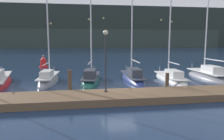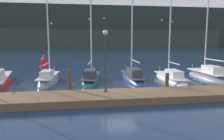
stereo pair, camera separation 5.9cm
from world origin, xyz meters
TOP-DOWN VIEW (x-y plane):
  - ground_plane at (0.00, 0.00)m, footprint 400.00×400.00m
  - dock at (0.00, -2.06)m, footprint 43.56×2.80m
  - mooring_pile_2 at (-3.52, -0.41)m, footprint 0.28×0.28m
  - mooring_pile_3 at (3.52, -0.41)m, footprint 0.28×0.28m
  - sailboat_berth_4 at (-5.58, 4.60)m, footprint 1.87×6.21m
  - sailboat_berth_5 at (-1.80, 4.26)m, footprint 2.57×6.65m
  - sailboat_berth_6 at (2.11, 4.23)m, footprint 1.78×6.97m
  - sailboat_berth_7 at (5.73, 3.93)m, footprint 1.95×6.84m
  - sailboat_berth_8 at (9.78, 4.34)m, footprint 1.93×6.58m
  - channel_buoy at (-7.74, 16.28)m, footprint 1.26×1.26m
  - dock_lamppost at (-1.18, -1.48)m, footprint 0.32×0.32m
  - hillside_backdrop at (-0.53, 100.49)m, footprint 240.00×23.00m

SIDE VIEW (x-z plane):
  - ground_plane at x=0.00m, z-range 0.00..0.00m
  - sailboat_berth_5 at x=-1.80m, z-range -3.97..4.19m
  - sailboat_berth_4 at x=-5.58m, z-range -4.54..4.76m
  - sailboat_berth_6 at x=2.11m, z-range -4.99..5.23m
  - sailboat_berth_7 at x=5.73m, z-range -4.98..5.24m
  - sailboat_berth_8 at x=9.78m, z-range -4.69..5.00m
  - dock at x=0.00m, z-range 0.00..0.45m
  - channel_buoy at x=-7.74m, z-range -0.25..1.49m
  - mooring_pile_3 at x=3.52m, z-range 0.00..1.42m
  - mooring_pile_2 at x=-3.52m, z-range 0.00..1.80m
  - dock_lamppost at x=-1.18m, z-range 1.13..5.13m
  - hillside_backdrop at x=-0.53m, z-range -0.82..20.02m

